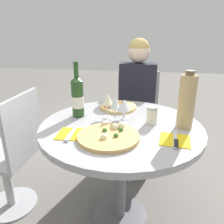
# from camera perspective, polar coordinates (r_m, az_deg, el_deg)

# --- Properties ---
(ground_plane) EXTENTS (12.00, 12.00, 0.00)m
(ground_plane) POSITION_cam_1_polar(r_m,az_deg,el_deg) (1.72, 1.95, -25.49)
(ground_plane) COLOR slate
(ground_plane) RESTS_ON ground
(dining_table) EXTENTS (0.96, 0.96, 0.71)m
(dining_table) POSITION_cam_1_polar(r_m,az_deg,el_deg) (1.35, 2.25, -7.45)
(dining_table) COLOR slate
(dining_table) RESTS_ON ground_plane
(chair_behind_diner) EXTENTS (0.40, 0.40, 0.86)m
(chair_behind_diner) POSITION_cam_1_polar(r_m,az_deg,el_deg) (2.19, 6.43, -1.45)
(chair_behind_diner) COLOR #ADADB2
(chair_behind_diner) RESTS_ON ground_plane
(seated_diner) EXTENTS (0.32, 0.40, 1.18)m
(seated_diner) POSITION_cam_1_polar(r_m,az_deg,el_deg) (2.02, 6.36, 0.34)
(seated_diner) COLOR black
(seated_diner) RESTS_ON ground_plane
(chair_empty_side) EXTENTS (0.40, 0.40, 0.86)m
(chair_empty_side) POSITION_cam_1_polar(r_m,az_deg,el_deg) (1.68, -24.89, -10.50)
(chair_empty_side) COLOR #ADADB2
(chair_empty_side) RESTS_ON ground_plane
(pizza_large) EXTENTS (0.32, 0.32, 0.05)m
(pizza_large) POSITION_cam_1_polar(r_m,az_deg,el_deg) (1.14, -0.76, -6.27)
(pizza_large) COLOR tan
(pizza_large) RESTS_ON dining_table
(pizza_small_far) EXTENTS (0.26, 0.26, 0.05)m
(pizza_small_far) POSITION_cam_1_polar(r_m,az_deg,el_deg) (1.57, 1.38, 1.42)
(pizza_small_far) COLOR #DBB26B
(pizza_small_far) RESTS_ON dining_table
(wine_bottle) EXTENTS (0.08, 0.08, 0.35)m
(wine_bottle) POSITION_cam_1_polar(r_m,az_deg,el_deg) (1.41, -8.99, 3.91)
(wine_bottle) COLOR #23471E
(wine_bottle) RESTS_ON dining_table
(tall_carafe) EXTENTS (0.09, 0.09, 0.33)m
(tall_carafe) POSITION_cam_1_polar(r_m,az_deg,el_deg) (1.28, 18.91, 2.54)
(tall_carafe) COLOR tan
(tall_carafe) RESTS_ON dining_table
(sugar_shaker) EXTENTS (0.07, 0.07, 0.11)m
(sugar_shaker) POSITION_cam_1_polar(r_m,az_deg,el_deg) (1.31, 10.33, -0.87)
(sugar_shaker) COLOR silver
(sugar_shaker) RESTS_ON dining_table
(wine_glass_front_right) EXTENTS (0.07, 0.07, 0.14)m
(wine_glass_front_right) POSITION_cam_1_polar(r_m,az_deg,el_deg) (1.28, 2.99, 1.50)
(wine_glass_front_right) COLOR silver
(wine_glass_front_right) RESTS_ON dining_table
(wine_glass_center) EXTENTS (0.07, 0.07, 0.16)m
(wine_glass_center) POSITION_cam_1_polar(r_m,az_deg,el_deg) (1.32, 0.82, 2.37)
(wine_glass_center) COLOR silver
(wine_glass_center) RESTS_ON dining_table
(wine_glass_back_right) EXTENTS (0.07, 0.07, 0.13)m
(wine_glass_back_right) POSITION_cam_1_polar(r_m,az_deg,el_deg) (1.36, 3.33, 1.91)
(wine_glass_back_right) COLOR silver
(wine_glass_back_right) RESTS_ON dining_table
(wine_glass_back_left) EXTENTS (0.08, 0.08, 0.16)m
(wine_glass_back_left) POSITION_cam_1_polar(r_m,az_deg,el_deg) (1.37, -1.21, 3.21)
(wine_glass_back_left) COLOR silver
(wine_glass_back_left) RESTS_ON dining_table
(place_setting_left) EXTENTS (0.16, 0.19, 0.01)m
(place_setting_left) POSITION_cam_1_polar(r_m,az_deg,el_deg) (1.20, -10.51, -5.64)
(place_setting_left) COLOR gold
(place_setting_left) RESTS_ON dining_table
(place_setting_right) EXTENTS (0.17, 0.19, 0.01)m
(place_setting_right) POSITION_cam_1_polar(r_m,az_deg,el_deg) (1.16, 16.16, -7.08)
(place_setting_right) COLOR gold
(place_setting_right) RESTS_ON dining_table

